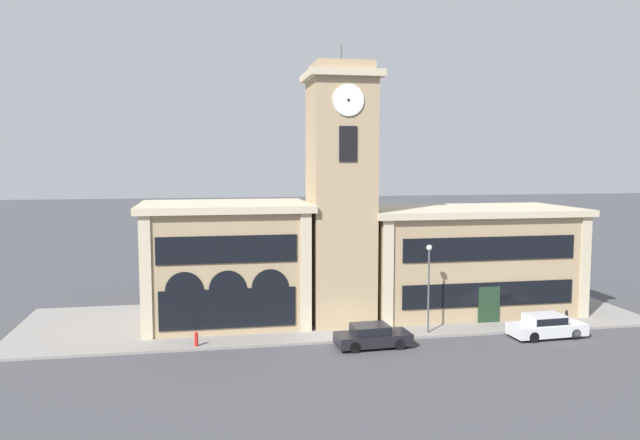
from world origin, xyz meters
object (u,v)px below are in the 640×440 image
parked_car_mid (546,325)px  fire_hydrant (196,339)px  parked_car_near (372,335)px  street_lamp (429,275)px  bollard (566,318)px

parked_car_mid → fire_hydrant: 21.39m
parked_car_near → parked_car_mid: parked_car_mid is taller
parked_car_mid → fire_hydrant: parked_car_mid is taller
parked_car_mid → street_lamp: 7.87m
parked_car_near → street_lamp: 5.54m
bollard → fire_hydrant: (-23.79, -0.11, -0.10)m
street_lamp → fire_hydrant: street_lamp is taller
parked_car_near → fire_hydrant: (-10.16, 1.61, -0.14)m
bollard → fire_hydrant: size_ratio=1.22×
bollard → parked_car_mid: bearing=-145.2°
fire_hydrant → parked_car_mid: bearing=-4.3°
parked_car_near → fire_hydrant: 10.29m
parked_car_mid → street_lamp: size_ratio=0.86×
street_lamp → fire_hydrant: (-14.33, -0.30, -3.25)m
fire_hydrant → street_lamp: bearing=1.2°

